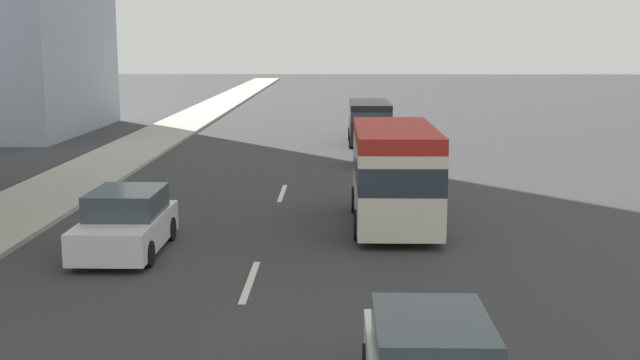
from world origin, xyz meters
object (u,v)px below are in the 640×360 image
Objects in this scene: van_third at (369,120)px; car_fifth at (376,146)px; minibus_fourth at (394,172)px; car_second at (126,223)px.

van_third is 1.26× the size of car_fifth.
minibus_fourth is 1.43× the size of car_fifth.
car_second is 17.07m from car_fifth.
van_third is 18.86m from minibus_fourth.
minibus_fourth reaches higher than van_third.
van_third is 0.89× the size of minibus_fourth.
van_third is at bearing -0.04° from minibus_fourth.
minibus_fourth reaches higher than car_fifth.
minibus_fourth is (3.14, -7.10, 0.85)m from car_second.
car_fifth is at bearing 155.23° from car_second.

